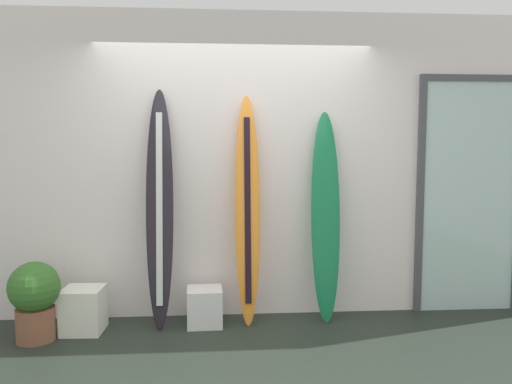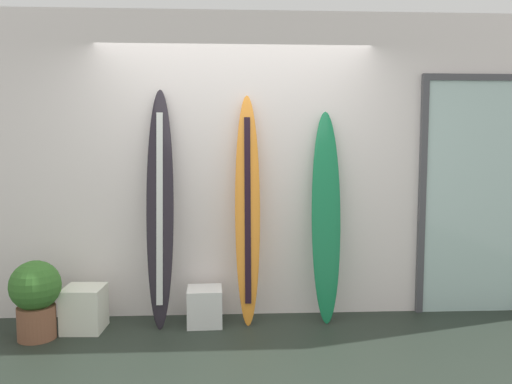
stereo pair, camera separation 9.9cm
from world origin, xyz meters
name	(u,v)px [view 1 (the left image)]	position (x,y,z in m)	size (l,w,h in m)	color
ground	(241,373)	(0.00, 0.00, -0.02)	(8.00, 8.00, 0.04)	#222B23
wall_back	(234,166)	(0.00, 1.30, 1.40)	(7.20, 0.20, 2.80)	white
surfboard_charcoal	(160,210)	(-0.66, 0.98, 1.03)	(0.25, 0.40, 2.09)	black
surfboard_sunset	(247,212)	(0.11, 1.00, 1.01)	(0.22, 0.32, 2.04)	orange
surfboard_emerald	(326,218)	(0.81, 1.01, 0.93)	(0.27, 0.31, 1.90)	#177444
display_block_left	(205,307)	(-0.28, 0.94, 0.16)	(0.32, 0.32, 0.33)	silver
display_block_center	(84,310)	(-1.31, 0.86, 0.19)	(0.35, 0.35, 0.38)	white
glass_door	(469,191)	(2.24, 1.18, 1.15)	(1.03, 0.06, 2.25)	silver
potted_plant	(35,297)	(-1.65, 0.68, 0.36)	(0.41, 0.41, 0.65)	brown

